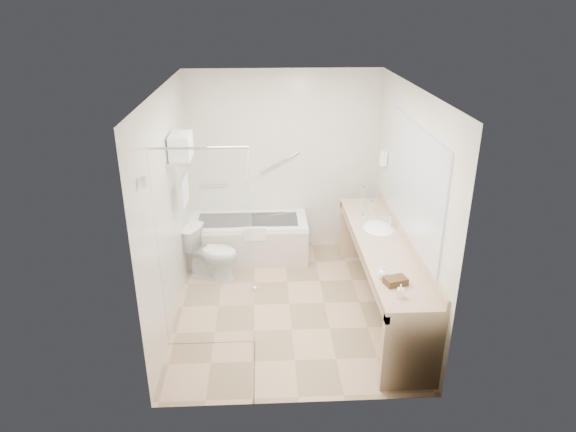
{
  "coord_description": "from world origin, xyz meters",
  "views": [
    {
      "loc": [
        -0.27,
        -5.15,
        3.33
      ],
      "look_at": [
        0.0,
        0.3,
        1.0
      ],
      "focal_mm": 32.0,
      "sensor_mm": 36.0,
      "label": 1
    }
  ],
  "objects_px": {
    "vanity_counter": "(382,260)",
    "water_bottle_left": "(363,221)",
    "amenity_basket": "(396,281)",
    "bathtub": "(248,238)",
    "toilet": "(212,253)"
  },
  "relations": [
    {
      "from": "vanity_counter",
      "to": "water_bottle_left",
      "type": "distance_m",
      "value": 0.54
    },
    {
      "from": "amenity_basket",
      "to": "bathtub",
      "type": "bearing_deg",
      "value": 122.48
    },
    {
      "from": "water_bottle_left",
      "to": "vanity_counter",
      "type": "bearing_deg",
      "value": -70.69
    },
    {
      "from": "vanity_counter",
      "to": "toilet",
      "type": "distance_m",
      "value": 2.17
    },
    {
      "from": "bathtub",
      "to": "toilet",
      "type": "bearing_deg",
      "value": -129.87
    },
    {
      "from": "toilet",
      "to": "amenity_basket",
      "type": "relative_size",
      "value": 3.38
    },
    {
      "from": "amenity_basket",
      "to": "water_bottle_left",
      "type": "xyz_separation_m",
      "value": [
        -0.07,
        1.31,
        0.05
      ]
    },
    {
      "from": "bathtub",
      "to": "toilet",
      "type": "height_order",
      "value": "toilet"
    },
    {
      "from": "bathtub",
      "to": "amenity_basket",
      "type": "distance_m",
      "value": 2.76
    },
    {
      "from": "vanity_counter",
      "to": "water_bottle_left",
      "type": "bearing_deg",
      "value": 109.31
    },
    {
      "from": "vanity_counter",
      "to": "amenity_basket",
      "type": "bearing_deg",
      "value": -95.28
    },
    {
      "from": "vanity_counter",
      "to": "water_bottle_left",
      "type": "height_order",
      "value": "water_bottle_left"
    },
    {
      "from": "bathtub",
      "to": "vanity_counter",
      "type": "bearing_deg",
      "value": -42.35
    },
    {
      "from": "vanity_counter",
      "to": "toilet",
      "type": "xyz_separation_m",
      "value": [
        -1.97,
        0.85,
        -0.3
      ]
    },
    {
      "from": "amenity_basket",
      "to": "vanity_counter",
      "type": "bearing_deg",
      "value": 84.72
    }
  ]
}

